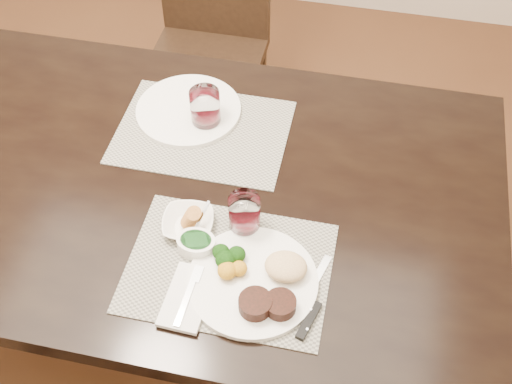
% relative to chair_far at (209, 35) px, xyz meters
% --- Properties ---
extents(ground_plane, '(4.50, 4.50, 0.00)m').
position_rel_chair_far_xyz_m(ground_plane, '(0.00, -0.93, -0.50)').
color(ground_plane, '#462816').
rests_on(ground_plane, ground).
extents(dining_table, '(2.00, 1.00, 0.75)m').
position_rel_chair_far_xyz_m(dining_table, '(0.00, -0.93, 0.16)').
color(dining_table, black).
rests_on(dining_table, ground).
extents(chair_far, '(0.42, 0.42, 0.90)m').
position_rel_chair_far_xyz_m(chair_far, '(0.00, 0.00, 0.00)').
color(chair_far, black).
rests_on(chair_far, ground).
extents(placemat_near, '(0.46, 0.34, 0.00)m').
position_rel_chair_far_xyz_m(placemat_near, '(0.37, -1.16, 0.25)').
color(placemat_near, gray).
rests_on(placemat_near, dining_table).
extents(placemat_far, '(0.46, 0.34, 0.00)m').
position_rel_chair_far_xyz_m(placemat_far, '(0.19, -0.75, 0.25)').
color(placemat_far, gray).
rests_on(placemat_far, dining_table).
extents(dinner_plate, '(0.29, 0.29, 0.05)m').
position_rel_chair_far_xyz_m(dinner_plate, '(0.44, -1.20, 0.27)').
color(dinner_plate, white).
rests_on(dinner_plate, placemat_near).
extents(napkin_fork, '(0.10, 0.17, 0.02)m').
position_rel_chair_far_xyz_m(napkin_fork, '(0.30, -1.26, 0.26)').
color(napkin_fork, silver).
rests_on(napkin_fork, placemat_near).
extents(steak_knife, '(0.05, 0.23, 0.01)m').
position_rel_chair_far_xyz_m(steak_knife, '(0.57, -1.24, 0.26)').
color(steak_knife, silver).
rests_on(steak_knife, placemat_near).
extents(cracker_bowl, '(0.14, 0.14, 0.05)m').
position_rel_chair_far_xyz_m(cracker_bowl, '(0.25, -1.07, 0.27)').
color(cracker_bowl, white).
rests_on(cracker_bowl, placemat_near).
extents(sauce_ramekin, '(0.09, 0.14, 0.07)m').
position_rel_chair_far_xyz_m(sauce_ramekin, '(0.28, -1.13, 0.27)').
color(sauce_ramekin, white).
rests_on(sauce_ramekin, placemat_near).
extents(wine_glass_near, '(0.07, 0.07, 0.10)m').
position_rel_chair_far_xyz_m(wine_glass_near, '(0.38, -1.05, 0.30)').
color(wine_glass_near, silver).
rests_on(wine_glass_near, placemat_near).
extents(far_plate, '(0.29, 0.29, 0.01)m').
position_rel_chair_far_xyz_m(far_plate, '(0.14, -0.68, 0.26)').
color(far_plate, white).
rests_on(far_plate, placemat_far).
extents(wine_glass_far, '(0.08, 0.08, 0.11)m').
position_rel_chair_far_xyz_m(wine_glass_far, '(0.20, -0.72, 0.30)').
color(wine_glass_far, silver).
rests_on(wine_glass_far, placemat_far).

